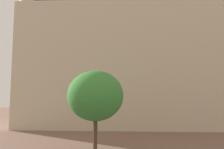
% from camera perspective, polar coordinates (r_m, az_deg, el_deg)
% --- Properties ---
extents(landmark_building, '(29.74, 13.47, 35.91)m').
position_cam_1_polar(landmark_building, '(33.44, 2.29, 5.11)').
color(landmark_building, beige).
rests_on(landmark_building, ground_plane).
extents(tree_curb_far, '(4.22, 4.22, 6.40)m').
position_cam_1_polar(tree_curb_far, '(15.74, -4.55, -5.86)').
color(tree_curb_far, '#4C3823').
rests_on(tree_curb_far, ground_plane).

